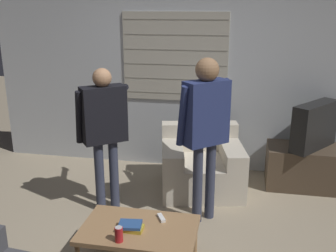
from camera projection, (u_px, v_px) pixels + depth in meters
ground_plane at (147, 247)px, 3.66m from camera, size 16.00×16.00×0.00m
wall_back at (182, 74)px, 5.19m from camera, size 5.20×0.08×2.55m
armchair_beige at (201, 165)px, 4.76m from camera, size 1.10×1.04×0.75m
coffee_table at (139, 231)px, 3.29m from camera, size 0.97×0.61×0.39m
tv_stand at (310, 167)px, 4.82m from camera, size 1.04×0.52×0.51m
tv at (314, 126)px, 4.66m from camera, size 0.60×0.70×0.55m
person_left_standing at (104, 123)px, 4.09m from camera, size 0.54×0.81×1.56m
person_right_standing at (205, 120)px, 3.84m from camera, size 0.52×0.85×1.70m
book_stack at (130, 227)px, 3.24m from camera, size 0.21×0.17×0.06m
soda_can at (119, 234)px, 3.07m from camera, size 0.07×0.07×0.13m
spare_remote at (161, 218)px, 3.41m from camera, size 0.10×0.13×0.02m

